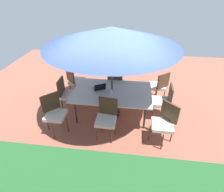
# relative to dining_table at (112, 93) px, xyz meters

# --- Properties ---
(ground_plane) EXTENTS (10.00, 10.00, 0.02)m
(ground_plane) POSITION_rel_dining_table_xyz_m (0.00, 0.00, -0.70)
(ground_plane) COLOR #935442
(dining_table) EXTENTS (2.06, 1.30, 0.74)m
(dining_table) POSITION_rel_dining_table_xyz_m (0.00, 0.00, 0.00)
(dining_table) COLOR silver
(dining_table) RESTS_ON ground_plane
(patio_umbrella) EXTENTS (3.12, 3.12, 2.37)m
(patio_umbrella) POSITION_rel_dining_table_xyz_m (0.00, 0.00, 1.46)
(patio_umbrella) COLOR #4C4C4C
(patio_umbrella) RESTS_ON ground_plane
(chair_northwest) EXTENTS (0.59, 0.59, 0.98)m
(chair_northwest) POSITION_rel_dining_table_xyz_m (-1.29, 0.85, -0.14)
(chair_northwest) COLOR silver
(chair_northwest) RESTS_ON ground_plane
(chair_east) EXTENTS (0.47, 0.46, 0.98)m
(chair_east) POSITION_rel_dining_table_xyz_m (1.27, -0.05, -0.14)
(chair_east) COLOR silver
(chair_east) RESTS_ON ground_plane
(chair_west) EXTENTS (0.47, 0.46, 0.98)m
(chair_west) POSITION_rel_dining_table_xyz_m (-1.37, -0.04, -0.14)
(chair_west) COLOR silver
(chair_west) RESTS_ON ground_plane
(chair_south) EXTENTS (0.46, 0.46, 0.98)m
(chair_south) POSITION_rel_dining_table_xyz_m (-0.00, -0.82, -0.14)
(chair_south) COLOR silver
(chair_south) RESTS_ON ground_plane
(chair_southeast) EXTENTS (0.59, 0.59, 0.98)m
(chair_southeast) POSITION_rel_dining_table_xyz_m (1.29, -0.85, -0.14)
(chair_southeast) COLOR silver
(chair_southeast) RESTS_ON ground_plane
(chair_southwest) EXTENTS (0.58, 0.58, 0.98)m
(chair_southwest) POSITION_rel_dining_table_xyz_m (-1.31, -0.84, -0.14)
(chair_southwest) COLOR silver
(chair_southwest) RESTS_ON ground_plane
(chair_north) EXTENTS (0.47, 0.48, 0.98)m
(chair_north) POSITION_rel_dining_table_xyz_m (0.02, 0.84, -0.14)
(chair_north) COLOR silver
(chair_north) RESTS_ON ground_plane
(chair_northeast) EXTENTS (0.59, 0.59, 0.98)m
(chair_northeast) POSITION_rel_dining_table_xyz_m (1.29, 0.82, -0.14)
(chair_northeast) COLOR silver
(chair_northeast) RESTS_ON ground_plane
(laptop) EXTENTS (0.40, 0.37, 0.21)m
(laptop) POSITION_rel_dining_table_xyz_m (0.34, -0.04, 0.09)
(laptop) COLOR gray
(laptop) RESTS_ON dining_table
(cup) EXTENTS (0.08, 0.08, 0.09)m
(cup) POSITION_rel_dining_table_xyz_m (0.01, 0.07, 0.09)
(cup) COLOR white
(cup) RESTS_ON dining_table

